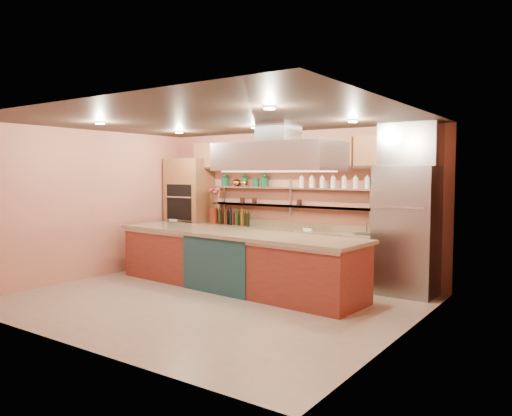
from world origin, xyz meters
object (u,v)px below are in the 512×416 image
Objects in this scene: refrigerator at (406,231)px; green_canister at (256,182)px; copper_kettle at (237,183)px; island at (234,260)px; kitchen_scale at (309,228)px; flower_vase at (214,216)px.

refrigerator is 12.49× the size of green_canister.
green_canister is (0.48, 0.00, 0.01)m from copper_kettle.
island is 24.84× the size of copper_kettle.
kitchen_scale is at bearing 63.59° from island.
refrigerator is 3.26m from green_canister.
refrigerator is 4.08m from flower_vase.
kitchen_scale is 0.90× the size of copper_kettle.
refrigerator is at bearing 30.53° from island.
flower_vase is 1.96× the size of green_canister.
refrigerator is 3.73m from copper_kettle.
copper_kettle is at bearing 129.64° from island.
island is 14.31× the size of flower_vase.
island is 1.57m from kitchen_scale.
green_canister reaches higher than kitchen_scale.
flower_vase reaches higher than island.
flower_vase is 1.18m from green_canister.
copper_kettle is (0.44, 0.22, 0.70)m from flower_vase.
green_canister is (0.92, 0.22, 0.70)m from flower_vase.
green_canister is at bearing 175.84° from refrigerator.
island is at bearing -153.59° from refrigerator.
island is 2.26m from copper_kettle.
refrigerator reaches higher than flower_vase.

